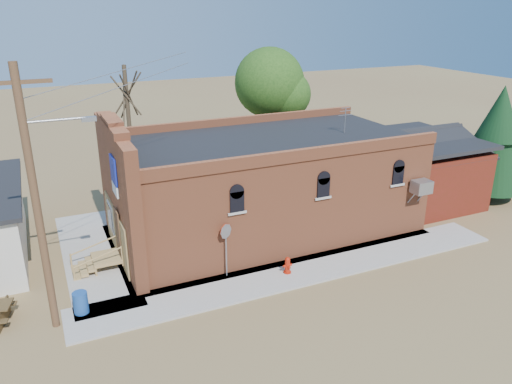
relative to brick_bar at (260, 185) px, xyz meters
name	(u,v)px	position (x,y,z in m)	size (l,w,h in m)	color
ground	(281,290)	(-1.64, -5.49, -2.34)	(120.00, 120.00, 0.00)	brown
sidewalk_south	(303,271)	(-0.14, -4.59, -2.30)	(19.00, 2.20, 0.08)	#9E9991
sidewalk_west	(94,255)	(-7.94, 0.51, -2.30)	(2.60, 10.00, 0.08)	#9E9991
brick_bar	(260,185)	(0.00, 0.00, 0.00)	(16.40, 7.97, 6.30)	#AC5734
red_shed	(419,162)	(9.86, 0.01, -0.07)	(5.40, 6.40, 4.30)	#531C0E
utility_pole	(37,198)	(-9.79, -4.29, 2.43)	(3.12, 0.26, 9.00)	#47371C
tree_bare_near	(126,93)	(-4.64, 7.51, 3.62)	(2.80, 2.80, 7.65)	#413025
tree_leafy	(269,83)	(4.36, 8.01, 3.59)	(4.40, 4.40, 8.15)	#413025
evergreen_tree	(497,136)	(13.86, -1.49, 1.37)	(3.60, 3.60, 6.50)	#413025
fire_hydrant	(287,265)	(-0.83, -4.52, -1.90)	(0.40, 0.36, 0.72)	#AF1D0A
stop_sign	(226,236)	(-3.21, -3.69, -0.47)	(0.57, 0.36, 2.32)	gray
trash_barrel	(81,303)	(-8.94, -3.97, -1.85)	(0.53, 0.53, 0.81)	#1C478E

